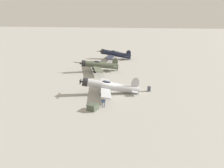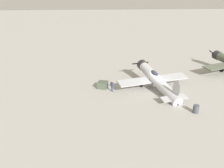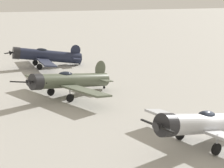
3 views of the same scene
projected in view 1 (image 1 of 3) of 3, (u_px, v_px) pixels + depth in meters
ground_plane at (112, 93)px, 39.10m from camera, size 400.00×400.00×0.00m
airplane_foreground at (109, 86)px, 38.64m from camera, size 10.64×11.02×3.37m
airplane_mid_apron at (99, 65)px, 53.89m from camera, size 11.98×10.97×3.29m
airplane_far_line at (115, 54)px, 69.08m from camera, size 13.21×11.10×3.13m
ground_crew_mechanic at (104, 102)px, 32.94m from camera, size 0.40×0.53×1.55m
equipment_crate at (93, 107)px, 32.22m from camera, size 1.72×1.71×0.92m
fuel_drum at (149, 89)px, 40.10m from camera, size 0.68×0.68×0.94m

